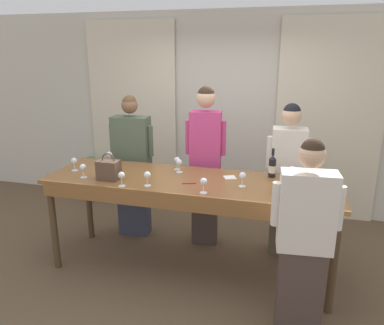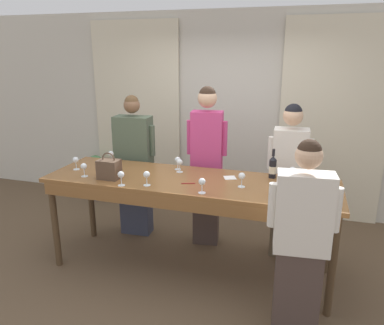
# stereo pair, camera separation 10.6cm
# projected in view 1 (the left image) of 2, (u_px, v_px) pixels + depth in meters

# --- Properties ---
(ground_plane) EXTENTS (18.00, 18.00, 0.00)m
(ground_plane) POSITION_uv_depth(u_px,v_px,m) (190.00, 268.00, 4.04)
(ground_plane) COLOR brown
(wall_back) EXTENTS (12.00, 0.06, 2.80)m
(wall_back) POSITION_uv_depth(u_px,v_px,m) (225.00, 113.00, 5.36)
(wall_back) COLOR beige
(wall_back) RESTS_ON ground_plane
(curtain_panel_left) EXTENTS (1.37, 0.03, 2.69)m
(curtain_panel_left) POSITION_uv_depth(u_px,v_px,m) (133.00, 114.00, 5.67)
(curtain_panel_left) COLOR beige
(curtain_panel_left) RESTS_ON ground_plane
(curtain_panel_right) EXTENTS (1.37, 0.03, 2.69)m
(curtain_panel_right) POSITION_uv_depth(u_px,v_px,m) (328.00, 122.00, 4.96)
(curtain_panel_right) COLOR beige
(curtain_panel_right) RESTS_ON ground_plane
(tasting_bar) EXTENTS (2.93, 0.86, 1.02)m
(tasting_bar) POSITION_uv_depth(u_px,v_px,m) (189.00, 189.00, 3.75)
(tasting_bar) COLOR brown
(tasting_bar) RESTS_ON ground_plane
(wine_bottle) EXTENTS (0.08, 0.08, 0.30)m
(wine_bottle) POSITION_uv_depth(u_px,v_px,m) (272.00, 166.00, 3.79)
(wine_bottle) COLOR black
(wine_bottle) RESTS_ON tasting_bar
(handbag) EXTENTS (0.21, 0.16, 0.27)m
(handbag) POSITION_uv_depth(u_px,v_px,m) (109.00, 170.00, 3.72)
(handbag) COLOR brown
(handbag) RESTS_ON tasting_bar
(wine_glass_front_left) EXTENTS (0.07, 0.07, 0.14)m
(wine_glass_front_left) POSITION_uv_depth(u_px,v_px,m) (292.00, 170.00, 3.71)
(wine_glass_front_left) COLOR white
(wine_glass_front_left) RESTS_ON tasting_bar
(wine_glass_front_mid) EXTENTS (0.07, 0.07, 0.14)m
(wine_glass_front_mid) POSITION_uv_depth(u_px,v_px,m) (121.00, 176.00, 3.53)
(wine_glass_front_mid) COLOR white
(wine_glass_front_mid) RESTS_ON tasting_bar
(wine_glass_front_right) EXTENTS (0.07, 0.07, 0.14)m
(wine_glass_front_right) POSITION_uv_depth(u_px,v_px,m) (288.00, 174.00, 3.57)
(wine_glass_front_right) COLOR white
(wine_glass_front_right) RESTS_ON tasting_bar
(wine_glass_center_left) EXTENTS (0.07, 0.07, 0.14)m
(wine_glass_center_left) POSITION_uv_depth(u_px,v_px,m) (179.00, 163.00, 3.94)
(wine_glass_center_left) COLOR white
(wine_glass_center_left) RESTS_ON tasting_bar
(wine_glass_center_mid) EXTENTS (0.07, 0.07, 0.14)m
(wine_glass_center_mid) POSITION_uv_depth(u_px,v_px,m) (147.00, 176.00, 3.54)
(wine_glass_center_mid) COLOR white
(wine_glass_center_mid) RESTS_ON tasting_bar
(wine_glass_center_right) EXTENTS (0.07, 0.07, 0.14)m
(wine_glass_center_right) POSITION_uv_depth(u_px,v_px,m) (83.00, 168.00, 3.77)
(wine_glass_center_right) COLOR white
(wine_glass_center_right) RESTS_ON tasting_bar
(wine_glass_back_left) EXTENTS (0.07, 0.07, 0.14)m
(wine_glass_back_left) POSITION_uv_depth(u_px,v_px,m) (243.00, 176.00, 3.52)
(wine_glass_back_left) COLOR white
(wine_glass_back_left) RESTS_ON tasting_bar
(wine_glass_back_mid) EXTENTS (0.07, 0.07, 0.14)m
(wine_glass_back_mid) POSITION_uv_depth(u_px,v_px,m) (109.00, 155.00, 4.25)
(wine_glass_back_mid) COLOR white
(wine_glass_back_mid) RESTS_ON tasting_bar
(wine_glass_back_right) EXTENTS (0.07, 0.07, 0.14)m
(wine_glass_back_right) POSITION_uv_depth(u_px,v_px,m) (204.00, 182.00, 3.36)
(wine_glass_back_right) COLOR white
(wine_glass_back_right) RESTS_ON tasting_bar
(wine_glass_near_host) EXTENTS (0.07, 0.07, 0.14)m
(wine_glass_near_host) POSITION_uv_depth(u_px,v_px,m) (74.00, 161.00, 4.00)
(wine_glass_near_host) COLOR white
(wine_glass_near_host) RESTS_ON tasting_bar
(wine_glass_by_bottle) EXTENTS (0.07, 0.07, 0.14)m
(wine_glass_by_bottle) POSITION_uv_depth(u_px,v_px,m) (177.00, 161.00, 4.03)
(wine_glass_by_bottle) COLOR white
(wine_glass_by_bottle) RESTS_ON tasting_bar
(napkin) EXTENTS (0.15, 0.15, 0.00)m
(napkin) POSITION_uv_depth(u_px,v_px,m) (230.00, 177.00, 3.80)
(napkin) COLOR white
(napkin) RESTS_ON tasting_bar
(pen) EXTENTS (0.13, 0.05, 0.01)m
(pen) POSITION_uv_depth(u_px,v_px,m) (189.00, 183.00, 3.62)
(pen) COLOR maroon
(pen) RESTS_ON tasting_bar
(guest_olive_jacket) EXTENTS (0.55, 0.25, 1.76)m
(guest_olive_jacket) POSITION_uv_depth(u_px,v_px,m) (132.00, 166.00, 4.59)
(guest_olive_jacket) COLOR #383D51
(guest_olive_jacket) RESTS_ON ground_plane
(guest_pink_top) EXTENTS (0.47, 0.25, 1.89)m
(guest_pink_top) POSITION_uv_depth(u_px,v_px,m) (205.00, 163.00, 4.32)
(guest_pink_top) COLOR #473833
(guest_pink_top) RESTS_ON ground_plane
(guest_cream_sweater) EXTENTS (0.48, 0.26, 1.73)m
(guest_cream_sweater) POSITION_uv_depth(u_px,v_px,m) (287.00, 179.00, 4.12)
(guest_cream_sweater) COLOR brown
(guest_cream_sweater) RESTS_ON ground_plane
(host_pouring) EXTENTS (0.53, 0.24, 1.66)m
(host_pouring) POSITION_uv_depth(u_px,v_px,m) (304.00, 241.00, 2.86)
(host_pouring) COLOR #473833
(host_pouring) RESTS_ON ground_plane
(potted_plant) EXTENTS (0.32, 0.32, 0.70)m
(potted_plant) POSITION_uv_depth(u_px,v_px,m) (92.00, 177.00, 5.84)
(potted_plant) COLOR #4C4C51
(potted_plant) RESTS_ON ground_plane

